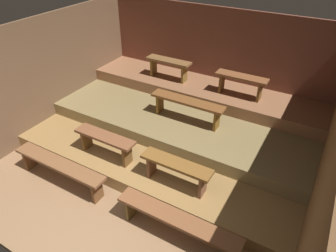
# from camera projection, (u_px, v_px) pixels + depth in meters

# --- Properties ---
(ground) EXTENTS (6.00, 5.44, 0.08)m
(ground) POSITION_uv_depth(u_px,v_px,m) (161.00, 159.00, 5.82)
(ground) COLOR #8A6646
(wall_back) EXTENTS (6.00, 0.06, 2.30)m
(wall_back) POSITION_uv_depth(u_px,v_px,m) (214.00, 60.00, 6.84)
(wall_back) COLOR brown
(wall_back) RESTS_ON ground
(wall_left) EXTENTS (0.06, 5.44, 2.30)m
(wall_left) POSITION_uv_depth(u_px,v_px,m) (51.00, 73.00, 6.24)
(wall_left) COLOR brown
(wall_left) RESTS_ON ground
(wall_right) EXTENTS (0.06, 5.44, 2.30)m
(wall_right) POSITION_uv_depth(u_px,v_px,m) (328.00, 155.00, 4.06)
(wall_right) COLOR brown
(wall_right) RESTS_ON ground
(platform_lower) EXTENTS (5.20, 3.43, 0.25)m
(platform_lower) POSITION_uv_depth(u_px,v_px,m) (176.00, 136.00, 6.16)
(platform_lower) COLOR olive
(platform_lower) RESTS_ON ground
(platform_middle) EXTENTS (5.20, 2.45, 0.25)m
(platform_middle) POSITION_uv_depth(u_px,v_px,m) (188.00, 115.00, 6.37)
(platform_middle) COLOR olive
(platform_middle) RESTS_ON platform_lower
(platform_upper) EXTENTS (5.20, 1.06, 0.25)m
(platform_upper) POSITION_uv_depth(u_px,v_px,m) (202.00, 91.00, 6.73)
(platform_upper) COLOR #8D5D3E
(platform_upper) RESTS_ON platform_middle
(bench_floor_left) EXTENTS (1.82, 0.27, 0.44)m
(bench_floor_left) POSITION_uv_depth(u_px,v_px,m) (59.00, 166.00, 5.05)
(bench_floor_left) COLOR brown
(bench_floor_left) RESTS_ON ground
(bench_floor_right) EXTENTS (1.82, 0.27, 0.44)m
(bench_floor_right) POSITION_uv_depth(u_px,v_px,m) (177.00, 222.00, 4.12)
(bench_floor_right) COLOR brown
(bench_floor_right) RESTS_ON ground
(bench_lower_left) EXTENTS (1.15, 0.27, 0.44)m
(bench_lower_left) POSITION_uv_depth(u_px,v_px,m) (105.00, 140.00, 5.26)
(bench_lower_left) COLOR brown
(bench_lower_left) RESTS_ON platform_lower
(bench_lower_right) EXTENTS (1.15, 0.27, 0.44)m
(bench_lower_right) POSITION_uv_depth(u_px,v_px,m) (176.00, 168.00, 4.68)
(bench_lower_right) COLOR brown
(bench_lower_right) RESTS_ON platform_lower
(bench_middle_center) EXTENTS (1.47, 0.27, 0.44)m
(bench_middle_center) POSITION_uv_depth(u_px,v_px,m) (187.00, 104.00, 5.77)
(bench_middle_center) COLOR brown
(bench_middle_center) RESTS_ON platform_middle
(bench_upper_left) EXTENTS (1.04, 0.27, 0.44)m
(bench_upper_left) POSITION_uv_depth(u_px,v_px,m) (169.00, 64.00, 6.79)
(bench_upper_left) COLOR brown
(bench_upper_left) RESTS_ON platform_upper
(bench_upper_right) EXTENTS (1.04, 0.27, 0.44)m
(bench_upper_right) POSITION_uv_depth(u_px,v_px,m) (241.00, 81.00, 6.09)
(bench_upper_right) COLOR brown
(bench_upper_right) RESTS_ON platform_upper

